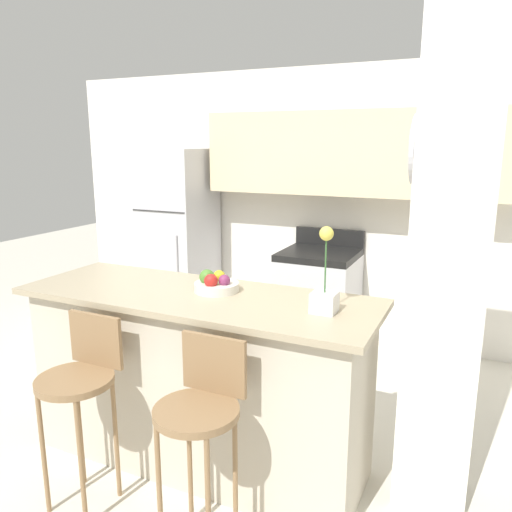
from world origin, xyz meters
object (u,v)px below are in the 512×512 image
object	(u,v)px
bar_stool_right	(201,413)
fruit_bowl	(215,284)
refrigerator	(179,239)
orchid_vase	(325,290)
stove_range	(318,299)
bar_stool_left	(81,382)

from	to	relation	value
bar_stool_right	fruit_bowl	world-z (taller)	fruit_bowl
refrigerator	orchid_vase	xyz separation A→B (m)	(2.13, -1.91, 0.25)
refrigerator	orchid_vase	bearing A→B (deg)	-41.89
stove_range	bar_stool_right	world-z (taller)	stove_range
bar_stool_right	orchid_vase	bearing A→B (deg)	54.74
bar_stool_right	orchid_vase	size ratio (longest dim) A/B	2.32
refrigerator	bar_stool_right	xyz separation A→B (m)	(1.74, -2.47, -0.23)
fruit_bowl	bar_stool_right	bearing A→B (deg)	-66.45
bar_stool_right	fruit_bowl	xyz separation A→B (m)	(-0.28, 0.64, 0.40)
bar_stool_left	orchid_vase	world-z (taller)	orchid_vase
stove_range	fruit_bowl	xyz separation A→B (m)	(-0.03, -1.85, 0.62)
stove_range	orchid_vase	xyz separation A→B (m)	(0.64, -1.93, 0.69)
refrigerator	bar_stool_right	size ratio (longest dim) A/B	1.81
stove_range	bar_stool_right	size ratio (longest dim) A/B	1.07
bar_stool_right	orchid_vase	distance (m)	0.83
orchid_vase	bar_stool_right	bearing A→B (deg)	-125.26
bar_stool_right	fruit_bowl	size ratio (longest dim) A/B	3.95
bar_stool_right	stove_range	bearing A→B (deg)	95.75
bar_stool_right	orchid_vase	world-z (taller)	orchid_vase
stove_range	orchid_vase	world-z (taller)	orchid_vase
refrigerator	bar_stool_left	distance (m)	2.69
bar_stool_left	fruit_bowl	xyz separation A→B (m)	(0.43, 0.64, 0.40)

